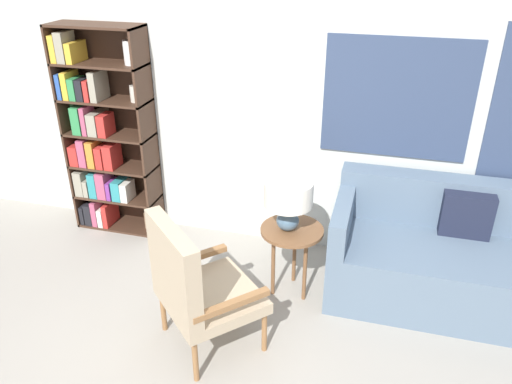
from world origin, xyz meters
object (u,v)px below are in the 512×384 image
table_lamp (288,197)px  couch (460,260)px  bookshelf (102,140)px  armchair (193,283)px  side_table (292,237)px

table_lamp → couch: bearing=13.0°
bookshelf → armchair: bookshelf is taller
armchair → table_lamp: (0.45, 0.73, 0.30)m
armchair → couch: (1.70, 1.02, -0.20)m
bookshelf → side_table: size_ratio=3.30×
bookshelf → couch: 3.11m
armchair → side_table: (0.48, 0.75, -0.03)m
armchair → couch: armchair is taller
bookshelf → couch: bookshelf is taller
bookshelf → table_lamp: 1.88m
couch → side_table: (-1.22, -0.27, 0.16)m
armchair → side_table: bearing=57.3°
bookshelf → armchair: size_ratio=1.94×
side_table → armchair: bearing=-122.7°
bookshelf → table_lamp: size_ratio=4.80×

